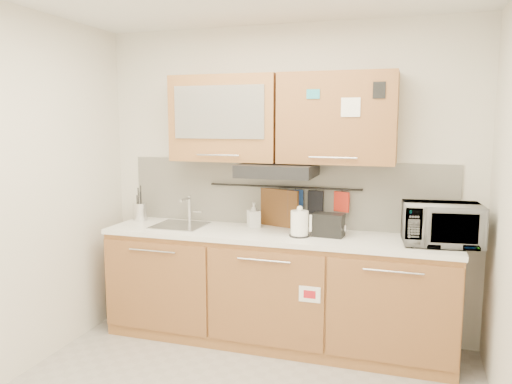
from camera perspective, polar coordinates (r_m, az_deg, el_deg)
The scene contains 17 objects.
wall_back at distance 4.25m, azimuth 3.33°, elevation 1.21°, with size 3.20×3.20×0.00m, color silver.
base_cabinet at distance 4.17m, azimuth 2.17°, elevation -11.59°, with size 2.80×0.64×0.88m.
countertop at distance 4.02m, azimuth 2.20°, elevation -4.96°, with size 2.82×0.62×0.04m, color white.
backsplash at distance 4.25m, azimuth 3.28°, elevation -0.15°, with size 2.80×0.02×0.56m, color silver.
upper_cabinets at distance 4.05m, azimuth 2.71°, elevation 8.39°, with size 1.82×0.37×0.70m.
range_hood at distance 4.00m, azimuth 2.47°, elevation 2.50°, with size 0.60×0.46×0.10m, color black.
sink at distance 4.33m, azimuth -8.66°, elevation -3.78°, with size 0.42×0.40×0.26m.
utensil_rail at distance 4.21m, azimuth 3.16°, elevation 0.59°, with size 0.02×0.02×1.30m, color black.
utensil_crock at distance 4.62m, azimuth -13.10°, elevation -2.17°, with size 0.16×0.16×0.32m.
kettle at distance 3.89m, azimuth 5.01°, elevation -3.70°, with size 0.18×0.16×0.24m.
toaster at distance 3.92m, azimuth 8.27°, elevation -3.72°, with size 0.25×0.16×0.18m.
microwave at distance 3.85m, azimuth 20.45°, elevation -3.48°, with size 0.54×0.37×0.30m, color #999999.
soap_bottle at distance 4.20m, azimuth -0.27°, elevation -2.63°, with size 0.10×0.10×0.21m, color #999999.
cutting_board at distance 4.24m, azimuth 2.66°, elevation -2.72°, with size 0.37×0.03×0.45m, color brown.
oven_mitt at distance 4.19m, azimuth 4.48°, elevation -1.24°, with size 0.13×0.03×0.22m, color navy.
dark_pouch at distance 4.15m, azimuth 6.82°, elevation -1.22°, with size 0.13×0.04×0.20m, color black.
pot_holder at distance 4.12m, azimuth 9.75°, elevation -1.11°, with size 0.13×0.02×0.16m, color red.
Camera 1 is at (1.03, -2.59, 1.81)m, focal length 35.00 mm.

